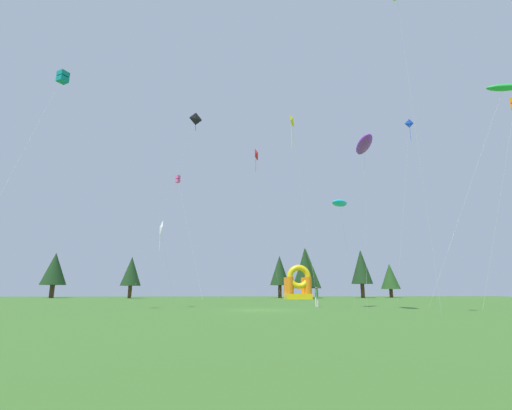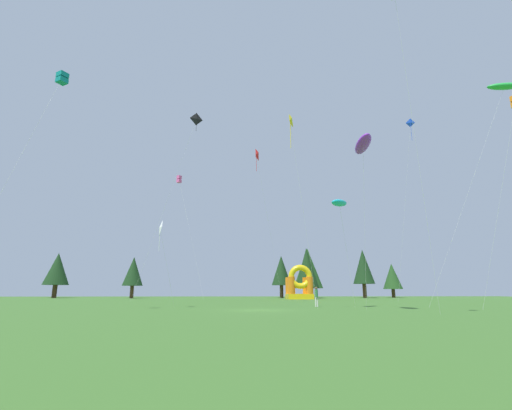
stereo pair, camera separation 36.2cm
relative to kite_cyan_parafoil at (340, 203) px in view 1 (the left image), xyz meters
name	(u,v)px [view 1 (the left image)]	position (x,y,z in m)	size (l,w,h in m)	color
ground_plane	(262,310)	(-7.15, -2.76, -9.01)	(120.00, 120.00, 0.00)	#3D6B28
kite_cyan_parafoil	(340,203)	(0.00, 0.00, 0.00)	(2.65, 3.14, 9.47)	#19B7CC
kite_yellow_diamond	(291,124)	(-4.69, -3.25, 5.94)	(2.40, 2.51, 15.60)	yellow
kite_black_diamond	(196,120)	(-14.83, 14.44, 14.58)	(8.52, 3.36, 24.38)	black
kite_white_diamond	(160,229)	(-15.82, 0.57, -2.33)	(1.53, 2.92, 7.23)	white
kite_blue_diamond	(409,127)	(13.13, 12.25, 13.15)	(2.65, 3.50, 23.04)	blue
kite_green_parafoil	(504,88)	(16.13, -0.88, 11.27)	(10.10, 2.79, 20.78)	green
kite_teal_box	(63,78)	(-22.46, -5.74, 8.22)	(3.20, 5.04, 17.72)	#0C7F7A
kite_purple_parafoil	(364,145)	(0.78, -4.92, 3.58)	(1.77, 4.78, 13.23)	purple
kite_red_diamond	(255,156)	(-6.80, 16.26, 10.27)	(4.31, 6.27, 20.03)	red
kite_pink_box	(178,179)	(-19.06, 27.68, 10.25)	(5.50, 4.25, 19.93)	#EA599E
person_left_edge	(317,295)	(-1.81, 2.67, -7.96)	(0.36, 0.36, 1.77)	silver
inflatable_blue_arch	(298,287)	(0.95, 30.78, -7.04)	(4.11, 4.67, 5.51)	yellow
tree_row_0	(54,269)	(-44.09, 42.12, -3.63)	(4.67, 4.67, 8.47)	#4C331E
tree_row_1	(131,271)	(-28.55, 38.48, -4.24)	(3.66, 3.66, 7.43)	#4C331E
tree_row_2	(280,271)	(-1.01, 40.49, -3.91)	(3.71, 3.71, 7.95)	#4C331E
tree_row_3	(305,268)	(3.44, 37.62, -3.53)	(4.22, 4.22, 9.14)	#4C331E
tree_row_4	(306,268)	(3.96, 39.58, -3.51)	(5.55, 5.55, 9.31)	#4C331E
tree_row_5	(361,267)	(14.81, 40.02, -3.20)	(4.06, 4.06, 9.13)	#4C331E
tree_row_6	(390,276)	(21.36, 42.61, -4.92)	(3.74, 3.74, 6.63)	#4C331E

